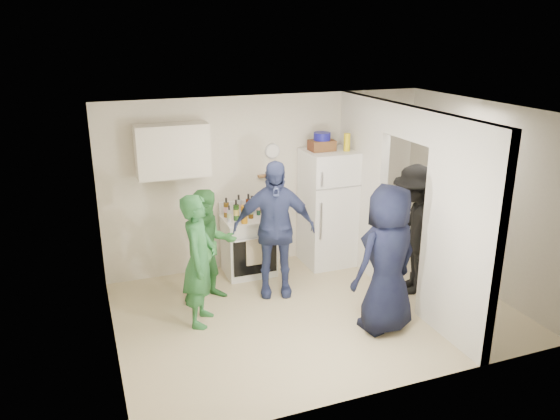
% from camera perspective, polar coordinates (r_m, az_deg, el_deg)
% --- Properties ---
extents(floor, '(4.80, 4.80, 0.00)m').
position_cam_1_polar(floor, '(6.98, 3.63, -10.47)').
color(floor, tan).
rests_on(floor, ground).
extents(wall_back, '(4.80, 0.00, 4.80)m').
position_cam_1_polar(wall_back, '(7.98, -1.19, 3.02)').
color(wall_back, silver).
rests_on(wall_back, floor).
extents(wall_front, '(4.80, 0.00, 4.80)m').
position_cam_1_polar(wall_front, '(5.09, 11.81, -6.63)').
color(wall_front, silver).
rests_on(wall_front, floor).
extents(wall_left, '(0.00, 3.40, 3.40)m').
position_cam_1_polar(wall_left, '(5.95, -17.77, -3.39)').
color(wall_left, silver).
rests_on(wall_left, floor).
extents(wall_right, '(0.00, 3.40, 3.40)m').
position_cam_1_polar(wall_right, '(7.74, 20.27, 1.37)').
color(wall_right, silver).
rests_on(wall_right, floor).
extents(ceiling, '(4.80, 4.80, 0.00)m').
position_cam_1_polar(ceiling, '(6.17, 4.10, 10.28)').
color(ceiling, white).
rests_on(ceiling, wall_back).
extents(partition_pier_back, '(0.12, 1.20, 2.50)m').
position_cam_1_polar(partition_pier_back, '(7.93, 8.49, 2.72)').
color(partition_pier_back, silver).
rests_on(partition_pier_back, floor).
extents(partition_pier_front, '(0.12, 1.20, 2.50)m').
position_cam_1_polar(partition_pier_front, '(6.20, 18.31, -2.55)').
color(partition_pier_front, silver).
rests_on(partition_pier_front, floor).
extents(partition_header, '(0.12, 1.00, 0.40)m').
position_cam_1_polar(partition_header, '(6.79, 13.43, 8.87)').
color(partition_header, silver).
rests_on(partition_header, partition_pier_back).
extents(stove, '(0.72, 0.60, 0.85)m').
position_cam_1_polar(stove, '(7.82, -3.30, -3.71)').
color(stove, white).
rests_on(stove, floor).
extents(upper_cabinet, '(0.95, 0.34, 0.70)m').
position_cam_1_polar(upper_cabinet, '(7.32, -11.18, 6.11)').
color(upper_cabinet, silver).
rests_on(upper_cabinet, wall_back).
extents(fridge, '(0.71, 0.69, 1.72)m').
position_cam_1_polar(fridge, '(8.07, 5.02, 0.22)').
color(fridge, white).
rests_on(fridge, floor).
extents(wicker_basket, '(0.35, 0.25, 0.15)m').
position_cam_1_polar(wicker_basket, '(7.83, 4.39, 6.75)').
color(wicker_basket, brown).
rests_on(wicker_basket, fridge).
extents(blue_bowl, '(0.24, 0.24, 0.11)m').
position_cam_1_polar(blue_bowl, '(7.80, 4.41, 7.69)').
color(blue_bowl, navy).
rests_on(blue_bowl, wicker_basket).
extents(yellow_cup_stack_top, '(0.09, 0.09, 0.25)m').
position_cam_1_polar(yellow_cup_stack_top, '(7.82, 7.01, 7.04)').
color(yellow_cup_stack_top, yellow).
rests_on(yellow_cup_stack_top, fridge).
extents(wall_clock, '(0.22, 0.02, 0.22)m').
position_cam_1_polar(wall_clock, '(7.87, -0.82, 6.18)').
color(wall_clock, white).
rests_on(wall_clock, wall_back).
extents(spice_shelf, '(0.35, 0.08, 0.03)m').
position_cam_1_polar(spice_shelf, '(7.90, -1.07, 3.63)').
color(spice_shelf, olive).
rests_on(spice_shelf, wall_back).
extents(nook_window, '(0.03, 0.70, 0.80)m').
position_cam_1_polar(nook_window, '(7.77, 19.54, 4.58)').
color(nook_window, black).
rests_on(nook_window, wall_right).
extents(nook_window_frame, '(0.04, 0.76, 0.86)m').
position_cam_1_polar(nook_window_frame, '(7.76, 19.45, 4.58)').
color(nook_window_frame, white).
rests_on(nook_window_frame, wall_right).
extents(nook_valance, '(0.04, 0.82, 0.18)m').
position_cam_1_polar(nook_valance, '(7.68, 19.58, 7.10)').
color(nook_valance, white).
rests_on(nook_valance, wall_right).
extents(yellow_cup_stack_stove, '(0.09, 0.09, 0.25)m').
position_cam_1_polar(yellow_cup_stack_stove, '(7.39, -3.75, -0.47)').
color(yellow_cup_stack_stove, orange).
rests_on(yellow_cup_stack_stove, stove).
extents(red_cup, '(0.09, 0.09, 0.12)m').
position_cam_1_polar(red_cup, '(7.53, -1.31, -0.59)').
color(red_cup, red).
rests_on(red_cup, stove).
extents(person_green_left, '(0.60, 0.69, 1.61)m').
position_cam_1_polar(person_green_left, '(6.45, -8.44, -5.24)').
color(person_green_left, '#2D723F').
rests_on(person_green_left, floor).
extents(person_green_center, '(0.76, 0.62, 1.49)m').
position_cam_1_polar(person_green_center, '(7.00, -7.41, -3.76)').
color(person_green_center, '#398243').
rests_on(person_green_center, floor).
extents(person_denim, '(1.14, 0.72, 1.81)m').
position_cam_1_polar(person_denim, '(7.06, -0.63, -1.98)').
color(person_denim, navy).
rests_on(person_denim, floor).
extents(person_navy, '(0.96, 0.73, 1.76)m').
position_cam_1_polar(person_navy, '(6.33, 11.14, -5.10)').
color(person_navy, black).
rests_on(person_navy, floor).
extents(person_nook, '(0.94, 1.26, 1.73)m').
position_cam_1_polar(person_nook, '(7.36, 13.85, -2.02)').
color(person_nook, black).
rests_on(person_nook, floor).
extents(bottle_a, '(0.08, 0.08, 0.28)m').
position_cam_1_polar(bottle_a, '(7.66, -5.63, 0.27)').
color(bottle_a, brown).
rests_on(bottle_a, stove).
extents(bottle_b, '(0.08, 0.08, 0.30)m').
position_cam_1_polar(bottle_b, '(7.51, -4.60, -0.01)').
color(bottle_b, '#224A18').
rests_on(bottle_b, stove).
extents(bottle_c, '(0.08, 0.08, 0.29)m').
position_cam_1_polar(bottle_c, '(7.74, -4.33, 0.56)').
color(bottle_c, '#AEB9BD').
rests_on(bottle_c, stove).
extents(bottle_d, '(0.07, 0.07, 0.25)m').
position_cam_1_polar(bottle_d, '(7.59, -3.08, 0.04)').
color(bottle_d, '#5A3D0F').
rests_on(bottle_d, stove).
extents(bottle_e, '(0.08, 0.08, 0.25)m').
position_cam_1_polar(bottle_e, '(7.80, -2.94, 0.59)').
color(bottle_e, '#B1BBC4').
rests_on(bottle_e, stove).
extents(bottle_f, '(0.06, 0.06, 0.30)m').
position_cam_1_polar(bottle_f, '(7.70, -2.27, 0.53)').
color(bottle_f, '#153B27').
rests_on(bottle_f, stove).
extents(bottle_g, '(0.08, 0.08, 0.32)m').
position_cam_1_polar(bottle_g, '(7.83, -1.96, 0.90)').
color(bottle_g, olive).
rests_on(bottle_g, stove).
extents(bottle_h, '(0.06, 0.06, 0.24)m').
position_cam_1_polar(bottle_h, '(7.45, -5.33, -0.41)').
color(bottle_h, '#B5B8C2').
rests_on(bottle_h, stove).
extents(bottle_i, '(0.08, 0.08, 0.31)m').
position_cam_1_polar(bottle_i, '(7.71, -3.32, 0.58)').
color(bottle_i, '#56200E').
rests_on(bottle_i, stove).
extents(bottle_j, '(0.06, 0.06, 0.32)m').
position_cam_1_polar(bottle_j, '(7.63, -1.17, 0.44)').
color(bottle_j, '#1F5A2E').
rests_on(bottle_j, stove).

